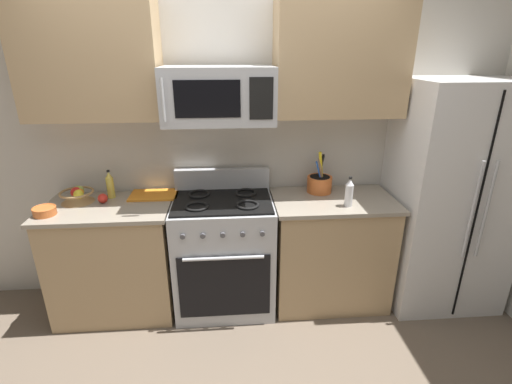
{
  "coord_description": "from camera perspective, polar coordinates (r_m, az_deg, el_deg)",
  "views": [
    {
      "loc": [
        0.05,
        -1.95,
        1.98
      ],
      "look_at": [
        0.24,
        0.52,
        1.03
      ],
      "focal_mm": 26.0,
      "sensor_mm": 36.0,
      "label": 1
    }
  ],
  "objects": [
    {
      "name": "upper_cabinets_right",
      "position": [
        2.85,
        12.81,
        19.26
      ],
      "size": [
        0.93,
        0.34,
        0.79
      ],
      "color": "tan"
    },
    {
      "name": "refrigerator",
      "position": [
        3.28,
        27.56,
        -0.75
      ],
      "size": [
        0.86,
        0.7,
        1.8
      ],
      "color": "silver",
      "rests_on": "ground"
    },
    {
      "name": "counter_right",
      "position": [
        3.11,
        11.31,
        -8.79
      ],
      "size": [
        0.94,
        0.59,
        0.91
      ],
      "color": "tan",
      "rests_on": "ground"
    },
    {
      "name": "fruit_basket",
      "position": [
        3.09,
        -25.77,
        -0.46
      ],
      "size": [
        0.25,
        0.25,
        0.11
      ],
      "color": "#9E7A4C",
      "rests_on": "counter_left"
    },
    {
      "name": "bottle_vinegar",
      "position": [
        2.77,
        14.13,
        -0.12
      ],
      "size": [
        0.06,
        0.06,
        0.22
      ],
      "color": "silver",
      "rests_on": "counter_right"
    },
    {
      "name": "prep_bowl",
      "position": [
        2.96,
        -29.77,
        -2.52
      ],
      "size": [
        0.16,
        0.16,
        0.06
      ],
      "color": "#D1662D",
      "rests_on": "counter_left"
    },
    {
      "name": "apple_loose",
      "position": [
        2.99,
        -22.51,
        -0.92
      ],
      "size": [
        0.07,
        0.07,
        0.07
      ],
      "primitive_type": "sphere",
      "color": "red",
      "rests_on": "counter_left"
    },
    {
      "name": "utensil_crock",
      "position": [
        3.01,
        9.74,
        1.37
      ],
      "size": [
        0.2,
        0.2,
        0.34
      ],
      "color": "#D1662D",
      "rests_on": "counter_right"
    },
    {
      "name": "microwave",
      "position": [
        2.63,
        -5.75,
        14.57
      ],
      "size": [
        0.76,
        0.44,
        0.38
      ],
      "color": "#B2B5BA"
    },
    {
      "name": "bottle_oil",
      "position": [
        3.06,
        -21.52,
        0.99
      ],
      "size": [
        0.06,
        0.06,
        0.22
      ],
      "color": "gold",
      "rests_on": "counter_left"
    },
    {
      "name": "upper_cabinets_left",
      "position": [
        2.88,
        -24.15,
        18.04
      ],
      "size": [
        0.92,
        0.34,
        0.79
      ],
      "color": "tan"
    },
    {
      "name": "wall_back",
      "position": [
        3.03,
        -5.39,
        7.93
      ],
      "size": [
        8.0,
        0.1,
        2.6
      ],
      "primitive_type": "cube",
      "color": "beige",
      "rests_on": "ground"
    },
    {
      "name": "range_oven",
      "position": [
        3.0,
        -4.91,
        -9.27
      ],
      "size": [
        0.76,
        0.63,
        1.09
      ],
      "color": "#B2B5BA",
      "rests_on": "ground"
    },
    {
      "name": "ground_plane",
      "position": [
        2.78,
        -4.6,
        -24.53
      ],
      "size": [
        16.0,
        16.0,
        0.0
      ],
      "primitive_type": "plane",
      "color": "#6B5B4C"
    },
    {
      "name": "cutting_board",
      "position": [
        3.01,
        -15.36,
        -0.43
      ],
      "size": [
        0.37,
        0.24,
        0.02
      ],
      "primitive_type": "cube",
      "rotation": [
        0.0,
        0.0,
        -0.01
      ],
      "color": "orange",
      "rests_on": "counter_left"
    },
    {
      "name": "counter_left",
      "position": [
        3.14,
        -20.9,
        -9.62
      ],
      "size": [
        0.93,
        0.59,
        0.91
      ],
      "color": "tan",
      "rests_on": "ground"
    }
  ]
}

